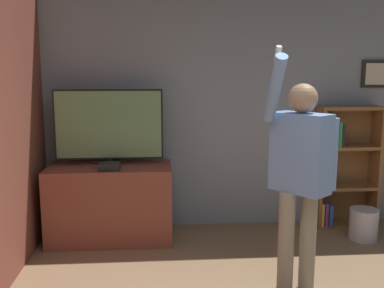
# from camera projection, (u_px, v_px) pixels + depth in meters

# --- Properties ---
(wall_back) EXTENTS (6.07, 0.09, 2.70)m
(wall_back) POSITION_uv_depth(u_px,v_px,m) (228.00, 108.00, 5.07)
(wall_back) COLOR gray
(wall_back) RESTS_ON ground_plane
(tv_ledge) EXTENTS (1.28, 0.62, 0.79)m
(tv_ledge) POSITION_uv_depth(u_px,v_px,m) (110.00, 203.00, 4.73)
(tv_ledge) COLOR brown
(tv_ledge) RESTS_ON ground_plane
(television) EXTENTS (1.12, 0.22, 0.79)m
(television) POSITION_uv_depth(u_px,v_px,m) (109.00, 126.00, 4.68)
(television) COLOR black
(television) RESTS_ON tv_ledge
(game_console) EXTENTS (0.21, 0.18, 0.07)m
(game_console) POSITION_uv_depth(u_px,v_px,m) (110.00, 166.00, 4.51)
(game_console) COLOR black
(game_console) RESTS_ON tv_ledge
(bookshelf) EXTENTS (0.70, 0.28, 1.38)m
(bookshelf) POSITION_uv_depth(u_px,v_px,m) (341.00, 166.00, 5.10)
(bookshelf) COLOR brown
(bookshelf) RESTS_ON ground_plane
(person) EXTENTS (0.60, 0.56, 1.96)m
(person) POSITION_uv_depth(u_px,v_px,m) (300.00, 168.00, 3.53)
(person) COLOR gray
(person) RESTS_ON ground_plane
(waste_bin) EXTENTS (0.30, 0.30, 0.33)m
(waste_bin) POSITION_uv_depth(u_px,v_px,m) (364.00, 224.00, 4.76)
(waste_bin) COLOR #B7B7BC
(waste_bin) RESTS_ON ground_plane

